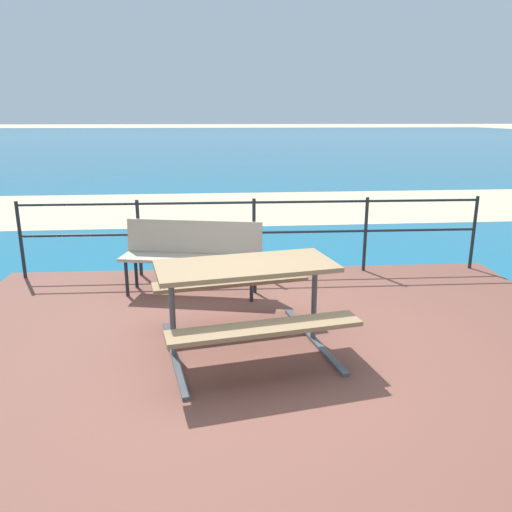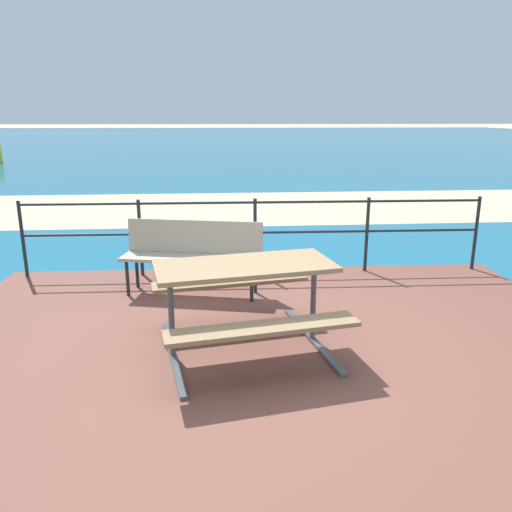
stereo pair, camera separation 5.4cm
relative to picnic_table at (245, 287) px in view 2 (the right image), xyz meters
The scene contains 7 objects.
ground_plane 0.70m from the picnic_table, 33.32° to the right, with size 240.00×240.00×0.00m, color beige.
patio_paving 0.67m from the picnic_table, 33.32° to the right, with size 6.40×5.20×0.06m, color brown.
sea_water 39.86m from the picnic_table, 89.69° to the left, with size 90.00×90.00×0.01m, color #196B8E.
beach_strip 7.54m from the picnic_table, 88.34° to the left, with size 54.00×4.35×0.01m, color beige.
picnic_table is the anchor object (origin of this frame).
park_bench 1.63m from the picnic_table, 109.46° to the left, with size 1.65×0.72×0.84m.
railing_fence 2.26m from the picnic_table, 84.45° to the left, with size 5.94×0.04×0.99m.
Camera 2 is at (-0.36, -3.97, 2.07)m, focal length 35.34 mm.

